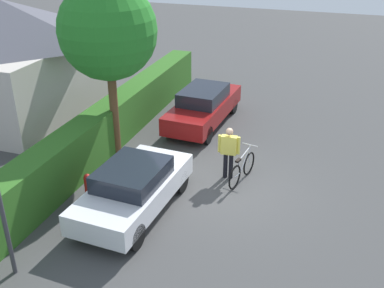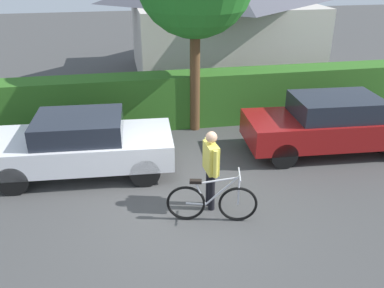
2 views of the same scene
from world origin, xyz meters
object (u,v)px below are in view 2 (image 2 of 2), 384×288
at_px(parked_car_near, 82,144).
at_px(person_rider, 211,164).
at_px(parked_car_far, 334,124).
at_px(bicycle, 212,202).
at_px(fire_hydrant, 90,131).

height_order(parked_car_near, person_rider, person_rider).
height_order(parked_car_near, parked_car_far, parked_car_far).
bearing_deg(parked_car_near, person_rider, -37.10).
relative_size(bicycle, fire_hydrant, 2.07).
distance_m(parked_car_far, bicycle, 4.37).
height_order(person_rider, fire_hydrant, person_rider).
height_order(parked_car_far, fire_hydrant, parked_car_far).
bearing_deg(parked_car_near, bicycle, -43.79).
bearing_deg(bicycle, person_rider, 81.33).
distance_m(parked_car_near, fire_hydrant, 1.50).
distance_m(parked_car_near, person_rider, 3.18).
relative_size(parked_car_near, person_rider, 2.51).
relative_size(person_rider, fire_hydrant, 2.02).
bearing_deg(parked_car_far, bicycle, -147.23).
distance_m(parked_car_far, person_rider, 4.08).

